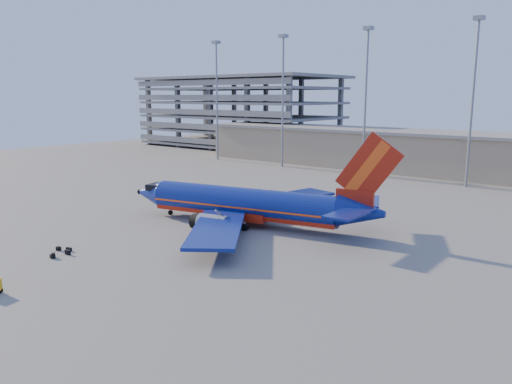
% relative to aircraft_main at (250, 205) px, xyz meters
% --- Properties ---
extents(ground, '(220.00, 220.00, 0.00)m').
position_rel_aircraft_main_xyz_m(ground, '(-2.65, -1.71, -2.56)').
color(ground, slate).
rests_on(ground, ground).
extents(terminal_building, '(122.00, 16.00, 8.50)m').
position_rel_aircraft_main_xyz_m(terminal_building, '(7.35, 56.29, 1.76)').
color(terminal_building, gray).
rests_on(terminal_building, ground).
extents(parking_garage, '(62.00, 32.00, 21.40)m').
position_rel_aircraft_main_xyz_m(parking_garage, '(-64.65, 72.34, 9.17)').
color(parking_garage, slate).
rests_on(parking_garage, ground).
extents(light_mast_row, '(101.60, 1.60, 28.65)m').
position_rel_aircraft_main_xyz_m(light_mast_row, '(2.35, 44.29, 14.99)').
color(light_mast_row, gray).
rests_on(light_mast_row, ground).
extents(aircraft_main, '(34.89, 33.18, 11.98)m').
position_rel_aircraft_main_xyz_m(aircraft_main, '(0.00, 0.00, 0.00)').
color(aircraft_main, navy).
rests_on(aircraft_main, ground).
extents(luggage_pile, '(2.56, 2.71, 0.51)m').
position_rel_aircraft_main_xyz_m(luggage_pile, '(-7.18, -21.04, -2.34)').
color(luggage_pile, black).
rests_on(luggage_pile, ground).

